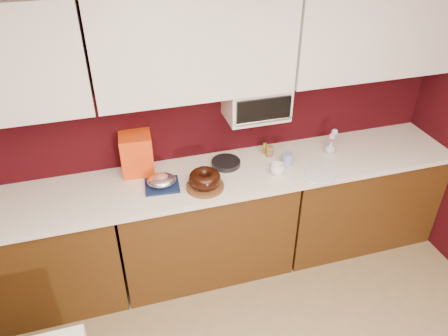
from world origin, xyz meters
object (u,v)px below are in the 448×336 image
Objects in this scene: bundt_cake at (205,178)px; pandoro_box at (137,154)px; foil_ham_nest at (162,180)px; coffee_mug at (277,168)px; blue_jar at (287,159)px; flower_vase at (330,147)px; toaster_oven at (256,101)px.

pandoro_box is at bearing 141.07° from bundt_cake.
foil_ham_nest is 0.85m from coffee_mug.
blue_jar is at bearing 9.58° from bundt_cake.
flower_vase is at bearing 9.68° from bundt_cake.
toaster_oven is 0.89m from foil_ham_nest.
bundt_cake reaches higher than blue_jar.
coffee_mug reaches higher than blue_jar.
pandoro_box is 1.51m from flower_vase.
toaster_oven is at bearing 169.37° from flower_vase.
bundt_cake is 2.33× the size of blue_jar.
pandoro_box is 3.02× the size of coffee_mug.
pandoro_box reaches higher than coffee_mug.
blue_jar is (0.20, -0.18, -0.43)m from toaster_oven.
bundt_cake is 0.74× the size of pandoro_box.
bundt_cake is at bearing -170.42° from blue_jar.
foil_ham_nest is (-0.29, 0.10, -0.02)m from bundt_cake.
coffee_mug is (0.09, -0.28, -0.42)m from toaster_oven.
blue_jar is at bearing -41.91° from toaster_oven.
blue_jar is (0.96, 0.01, -0.01)m from foil_ham_nest.
flower_vase is at bearing 3.52° from foil_ham_nest.
toaster_oven reaches higher than blue_jar.
blue_jar is at bearing 0.86° from foil_ham_nest.
flower_vase reaches higher than blue_jar.
pandoro_box is at bearing 118.86° from foil_ham_nest.
toaster_oven is 0.51m from blue_jar.
blue_jar is 0.41m from flower_vase.
flower_vase reaches higher than coffee_mug.
foil_ham_nest is 0.30m from pandoro_box.
foil_ham_nest is 2.07× the size of blue_jar.
pandoro_box is at bearing 168.24° from blue_jar.
flower_vase is at bearing 17.37° from coffee_mug.
bundt_cake reaches higher than coffee_mug.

